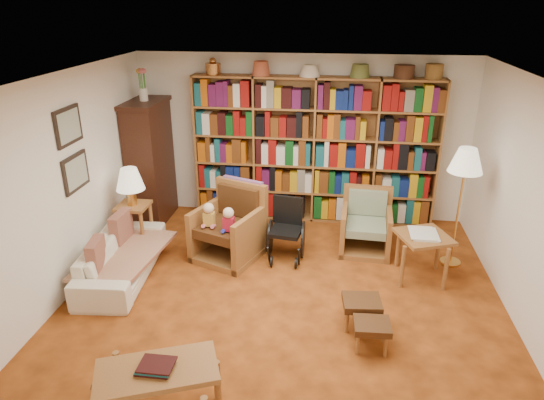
% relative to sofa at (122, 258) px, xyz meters
% --- Properties ---
extents(floor, '(5.00, 5.00, 0.00)m').
position_rel_sofa_xyz_m(floor, '(2.05, -0.29, -0.25)').
color(floor, '#B2551B').
rests_on(floor, ground).
extents(ceiling, '(5.00, 5.00, 0.00)m').
position_rel_sofa_xyz_m(ceiling, '(2.05, -0.29, 2.25)').
color(ceiling, white).
rests_on(ceiling, wall_back).
extents(wall_back, '(5.00, 0.00, 5.00)m').
position_rel_sofa_xyz_m(wall_back, '(2.05, 2.21, 1.00)').
color(wall_back, white).
rests_on(wall_back, floor).
extents(wall_front, '(5.00, 0.00, 5.00)m').
position_rel_sofa_xyz_m(wall_front, '(2.05, -2.79, 1.00)').
color(wall_front, white).
rests_on(wall_front, floor).
extents(wall_left, '(0.00, 5.00, 5.00)m').
position_rel_sofa_xyz_m(wall_left, '(-0.45, -0.29, 1.00)').
color(wall_left, white).
rests_on(wall_left, floor).
extents(wall_right, '(0.00, 5.00, 5.00)m').
position_rel_sofa_xyz_m(wall_right, '(4.55, -0.29, 1.00)').
color(wall_right, white).
rests_on(wall_right, floor).
extents(bookshelf, '(3.60, 0.30, 2.42)m').
position_rel_sofa_xyz_m(bookshelf, '(2.25, 2.04, 0.92)').
color(bookshelf, '#9F6131').
rests_on(bookshelf, floor).
extents(curio_cabinet, '(0.50, 0.95, 2.40)m').
position_rel_sofa_xyz_m(curio_cabinet, '(-0.20, 1.71, 0.70)').
color(curio_cabinet, '#371B0F').
rests_on(curio_cabinet, floor).
extents(framed_pictures, '(0.03, 0.52, 0.97)m').
position_rel_sofa_xyz_m(framed_pictures, '(-0.43, 0.01, 1.38)').
color(framed_pictures, black).
rests_on(framed_pictures, wall_left).
extents(sofa, '(1.76, 0.81, 0.50)m').
position_rel_sofa_xyz_m(sofa, '(0.00, 0.00, 0.00)').
color(sofa, silver).
rests_on(sofa, floor).
extents(sofa_throw, '(0.90, 1.49, 0.04)m').
position_rel_sofa_xyz_m(sofa_throw, '(0.05, 0.00, 0.05)').
color(sofa_throw, beige).
rests_on(sofa_throw, sofa).
extents(cushion_left, '(0.15, 0.42, 0.42)m').
position_rel_sofa_xyz_m(cushion_left, '(-0.13, 0.35, 0.20)').
color(cushion_left, maroon).
rests_on(cushion_left, sofa).
extents(cushion_right, '(0.18, 0.40, 0.38)m').
position_rel_sofa_xyz_m(cushion_right, '(-0.13, -0.35, 0.20)').
color(cushion_right, maroon).
rests_on(cushion_right, sofa).
extents(side_table_lamp, '(0.41, 0.41, 0.66)m').
position_rel_sofa_xyz_m(side_table_lamp, '(-0.10, 0.70, 0.23)').
color(side_table_lamp, '#9F6131').
rests_on(side_table_lamp, floor).
extents(table_lamp, '(0.38, 0.38, 0.51)m').
position_rel_sofa_xyz_m(table_lamp, '(-0.10, 0.70, 0.76)').
color(table_lamp, gold).
rests_on(table_lamp, side_table_lamp).
extents(armchair_leather, '(1.06, 1.06, 0.99)m').
position_rel_sofa_xyz_m(armchair_leather, '(1.21, 0.75, 0.15)').
color(armchair_leather, '#9F6131').
rests_on(armchair_leather, floor).
extents(armchair_sage, '(0.71, 0.74, 0.84)m').
position_rel_sofa_xyz_m(armchair_sage, '(3.03, 1.16, 0.07)').
color(armchair_sage, '#9F6131').
rests_on(armchair_sage, floor).
extents(wheelchair, '(0.47, 0.65, 0.81)m').
position_rel_sofa_xyz_m(wheelchair, '(1.97, 0.78, 0.12)').
color(wheelchair, black).
rests_on(wheelchair, floor).
extents(floor_lamp, '(0.42, 0.42, 1.57)m').
position_rel_sofa_xyz_m(floor_lamp, '(4.14, 0.86, 1.10)').
color(floor_lamp, gold).
rests_on(floor_lamp, floor).
extents(side_table_papers, '(0.74, 0.74, 0.62)m').
position_rel_sofa_xyz_m(side_table_papers, '(3.67, 0.44, 0.25)').
color(side_table_papers, '#9F6131').
rests_on(side_table_papers, floor).
extents(footstool_a, '(0.42, 0.37, 0.33)m').
position_rel_sofa_xyz_m(footstool_a, '(2.91, -0.65, 0.02)').
color(footstool_a, '#4D2A14').
rests_on(footstool_a, floor).
extents(footstool_b, '(0.37, 0.32, 0.30)m').
position_rel_sofa_xyz_m(footstool_b, '(3.00, -0.99, -0.00)').
color(footstool_b, '#4D2A14').
rests_on(footstool_b, floor).
extents(coffee_table, '(1.09, 0.81, 0.52)m').
position_rel_sofa_xyz_m(coffee_table, '(1.21, -2.05, 0.15)').
color(coffee_table, '#9F6131').
rests_on(coffee_table, floor).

